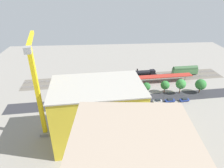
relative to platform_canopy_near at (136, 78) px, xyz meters
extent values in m
plane|color=gray|center=(4.70, 13.34, -3.94)|extent=(195.15, 195.15, 0.00)
cube|color=#665E54|center=(4.70, -7.44, -3.94)|extent=(122.66, 22.50, 0.01)
cube|color=#2D2D33|center=(4.70, 17.05, -3.94)|extent=(122.30, 17.19, 0.01)
cube|color=#9E9EA8|center=(4.70, -11.32, -3.76)|extent=(121.70, 8.33, 0.12)
cube|color=#9E9EA8|center=(4.70, -9.88, -3.76)|extent=(121.70, 8.33, 0.12)
cube|color=#9E9EA8|center=(4.70, -5.00, -3.76)|extent=(121.70, 8.33, 0.12)
cube|color=#9E9EA8|center=(4.70, -3.56, -3.76)|extent=(121.70, 8.33, 0.12)
cube|color=#A82D23|center=(0.00, 0.00, 0.03)|extent=(67.43, 8.92, 0.42)
cylinder|color=slate|center=(-30.21, -2.04, -2.06)|extent=(0.30, 0.30, 3.75)
cylinder|color=slate|center=(-15.10, -1.02, -2.06)|extent=(0.30, 0.30, 3.75)
cylinder|color=slate|center=(0.00, 0.00, -2.06)|extent=(0.30, 0.30, 3.75)
cylinder|color=slate|center=(15.10, 1.02, -2.06)|extent=(0.30, 0.30, 3.75)
cylinder|color=slate|center=(30.21, 2.04, -2.06)|extent=(0.30, 0.30, 3.75)
cube|color=black|center=(-8.33, -10.60, -3.44)|extent=(14.45, 3.50, 1.00)
cylinder|color=black|center=(-6.91, -10.50, -1.52)|extent=(11.62, 3.59, 2.83)
cube|color=black|center=(-12.63, -10.89, -2.05)|extent=(3.05, 3.21, 3.78)
cylinder|color=black|center=(-2.69, -10.22, 0.59)|extent=(0.70, 0.70, 1.40)
cube|color=black|center=(-33.51, -10.60, -3.64)|extent=(14.78, 3.46, 0.60)
cube|color=#4C7F4C|center=(-33.51, -10.60, -1.60)|extent=(16.44, 4.19, 3.47)
cylinder|color=#355935|center=(-33.51, -10.60, 0.38)|extent=(15.79, 4.15, 3.10)
cube|color=black|center=(24.47, -4.28, -3.64)|extent=(18.08, 3.50, 0.60)
cube|color=#4C7F4C|center=(24.47, -4.28, -1.57)|extent=(20.12, 4.20, 3.54)
cylinder|color=#355935|center=(24.47, -4.28, 0.46)|extent=(19.32, 4.15, 2.86)
cube|color=black|center=(-20.62, 20.54, -3.79)|extent=(3.96, 2.08, 0.30)
cube|color=navy|center=(-20.62, 20.54, -3.20)|extent=(4.69, 2.23, 0.88)
cube|color=#1E2328|center=(-20.62, 20.54, -2.48)|extent=(2.69, 1.80, 0.57)
cube|color=black|center=(-13.36, 20.42, -3.79)|extent=(4.08, 1.98, 0.30)
cube|color=navy|center=(-13.36, 20.42, -3.26)|extent=(4.84, 2.11, 0.75)
cube|color=#1E2328|center=(-13.36, 20.42, -2.56)|extent=(2.76, 1.73, 0.64)
cube|color=black|center=(-7.02, 20.83, -3.79)|extent=(3.63, 1.90, 0.30)
cube|color=silver|center=(-7.02, 20.83, -3.19)|extent=(4.32, 2.00, 0.89)
cube|color=#1E2328|center=(-7.02, 20.83, -2.43)|extent=(2.44, 1.72, 0.63)
cube|color=black|center=(0.13, 20.18, -3.79)|extent=(3.98, 1.75, 0.30)
cube|color=gray|center=(0.13, 20.18, -3.24)|extent=(4.73, 1.84, 0.80)
cube|color=#1E2328|center=(0.13, 20.18, -2.53)|extent=(2.67, 1.58, 0.62)
cube|color=black|center=(6.44, 20.65, -3.79)|extent=(3.88, 1.88, 0.30)
cube|color=gray|center=(6.44, 20.65, -3.20)|extent=(4.61, 1.97, 0.88)
cube|color=#1E2328|center=(6.44, 20.65, -2.50)|extent=(2.60, 1.70, 0.52)
cube|color=yellow|center=(22.13, 42.43, 6.92)|extent=(32.05, 22.07, 21.72)
cube|color=#ADA89E|center=(22.13, 42.43, 17.99)|extent=(32.69, 22.71, 0.40)
cube|color=gray|center=(42.77, 39.56, -3.34)|extent=(3.60, 3.60, 1.20)
cube|color=yellow|center=(42.77, 39.56, 13.34)|extent=(1.40, 1.40, 34.55)
cube|color=yellow|center=(44.57, 31.25, 31.21)|extent=(6.04, 22.73, 1.20)
cube|color=gray|center=(41.82, 43.95, 31.21)|extent=(2.46, 2.77, 2.00)
cube|color=black|center=(14.25, 27.02, -3.69)|extent=(10.22, 2.16, 0.50)
cube|color=silver|center=(13.14, 27.02, -2.11)|extent=(8.00, 2.39, 2.65)
cube|color=maroon|center=(18.25, 27.00, -2.23)|extent=(2.23, 2.36, 2.41)
cube|color=black|center=(27.94, 25.75, -3.69)|extent=(9.18, 2.31, 0.50)
cube|color=silver|center=(26.77, 25.77, -1.90)|extent=(6.84, 2.49, 3.08)
cube|color=silver|center=(31.34, 25.67, -2.31)|extent=(2.40, 2.39, 2.26)
cylinder|color=brown|center=(-32.09, 12.57, -2.51)|extent=(0.48, 0.48, 2.86)
sphere|color=#2D7233|center=(-32.09, 12.57, 0.92)|extent=(5.70, 5.70, 5.70)
cylinder|color=brown|center=(15.17, 11.21, -2.18)|extent=(0.42, 0.42, 3.51)
sphere|color=#38843D|center=(15.17, 11.21, 1.43)|extent=(5.31, 5.31, 5.31)
cylinder|color=brown|center=(-2.93, 12.81, -2.25)|extent=(0.58, 0.58, 3.37)
sphere|color=#28662D|center=(-2.93, 12.81, 0.95)|extent=(4.34, 4.34, 4.34)
cylinder|color=brown|center=(-21.25, 12.53, -2.08)|extent=(0.46, 0.46, 3.71)
sphere|color=#38843D|center=(-21.25, 12.53, 1.60)|extent=(5.24, 5.24, 5.24)
cylinder|color=brown|center=(-13.43, 11.11, -2.52)|extent=(0.44, 0.44, 2.84)
sphere|color=#2D7233|center=(-13.43, 11.11, 0.54)|extent=(4.69, 4.69, 4.69)
cylinder|color=brown|center=(18.17, 12.11, -2.38)|extent=(0.56, 0.56, 3.11)
sphere|color=#28662D|center=(18.17, 12.11, 0.94)|extent=(5.05, 5.05, 5.05)
cylinder|color=#333333|center=(-9.52, 21.75, -0.98)|extent=(0.16, 0.16, 5.92)
cube|color=black|center=(-9.52, 21.75, 2.44)|extent=(0.36, 0.36, 0.90)
sphere|color=red|center=(-9.30, 21.75, 2.74)|extent=(0.20, 0.20, 0.20)
camera|label=1|loc=(21.57, 101.21, 48.61)|focal=31.75mm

